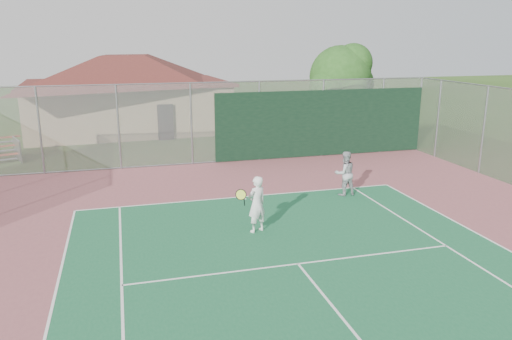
{
  "coord_description": "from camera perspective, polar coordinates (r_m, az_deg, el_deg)",
  "views": [
    {
      "loc": [
        -3.89,
        -3.98,
        5.26
      ],
      "look_at": [
        0.02,
        10.31,
        1.37
      ],
      "focal_mm": 35.0,
      "sensor_mm": 36.0,
      "label": 1
    }
  ],
  "objects": [
    {
      "name": "back_fence",
      "position": [
        22.09,
        0.66,
        5.36
      ],
      "size": [
        20.08,
        0.11,
        3.53
      ],
      "color": "gray",
      "rests_on": "ground"
    },
    {
      "name": "side_fence_right",
      "position": [
        21.84,
        24.55,
        4.14
      ],
      "size": [
        0.08,
        9.0,
        3.5
      ],
      "color": "gray",
      "rests_on": "ground"
    },
    {
      "name": "clubhouse",
      "position": [
        30.57,
        -14.55,
        9.35
      ],
      "size": [
        12.53,
        8.77,
        5.21
      ],
      "rotation": [
        0.0,
        0.0,
        0.06
      ],
      "color": "tan",
      "rests_on": "ground"
    },
    {
      "name": "tree",
      "position": [
        25.72,
        9.76,
        10.24
      ],
      "size": [
        3.65,
        3.45,
        5.08
      ],
      "color": "#3D2416",
      "rests_on": "ground"
    },
    {
      "name": "player_white_front",
      "position": [
        13.86,
        0.05,
        -3.98
      ],
      "size": [
        1.04,
        0.72,
        1.61
      ],
      "rotation": [
        0.0,
        0.0,
        3.56
      ],
      "color": "silver",
      "rests_on": "ground"
    },
    {
      "name": "player_grey_back",
      "position": [
        17.41,
        10.11,
        -0.44
      ],
      "size": [
        0.78,
        0.62,
        1.55
      ],
      "rotation": [
        0.0,
        0.0,
        3.18
      ],
      "color": "#9FA1A4",
      "rests_on": "ground"
    }
  ]
}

